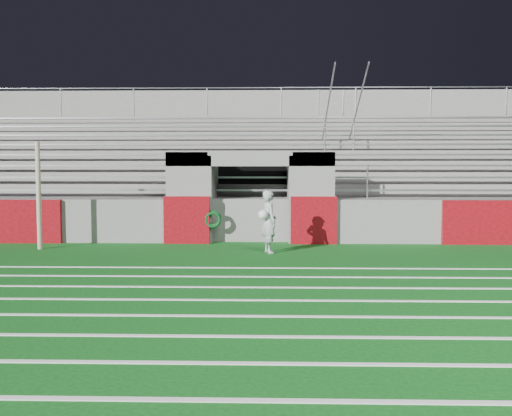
{
  "coord_description": "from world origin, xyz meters",
  "views": [
    {
      "loc": [
        0.59,
        -13.11,
        2.14
      ],
      "look_at": [
        0.2,
        1.8,
        1.1
      ],
      "focal_mm": 40.0,
      "sensor_mm": 36.0,
      "label": 1
    }
  ],
  "objects": [
    {
      "name": "stadium_structure",
      "position": [
        0.0,
        7.97,
        1.49
      ],
      "size": [
        26.0,
        8.48,
        5.42
      ],
      "color": "slate",
      "rests_on": "ground"
    },
    {
      "name": "goalkeeper_with_ball",
      "position": [
        0.54,
        1.24,
        0.8
      ],
      "size": [
        0.55,
        0.67,
        1.59
      ],
      "color": "#A0A6A9",
      "rests_on": "ground"
    },
    {
      "name": "field_post",
      "position": [
        -5.54,
        1.75,
        1.42
      ],
      "size": [
        0.13,
        0.13,
        2.84
      ],
      "primitive_type": "cylinder",
      "color": "tan",
      "rests_on": "ground"
    },
    {
      "name": "field_markings",
      "position": [
        0.0,
        -5.0,
        0.01
      ],
      "size": [
        28.0,
        8.09,
        0.01
      ],
      "color": "white",
      "rests_on": "ground"
    },
    {
      "name": "ground",
      "position": [
        0.0,
        0.0,
        0.0
      ],
      "size": [
        90.0,
        90.0,
        0.0
      ],
      "primitive_type": "plane",
      "color": "#0C4C13",
      "rests_on": "ground"
    },
    {
      "name": "hose_coil",
      "position": [
        -1.05,
        2.93,
        0.7
      ],
      "size": [
        0.48,
        0.14,
        0.51
      ],
      "color": "#0D4117",
      "rests_on": "ground"
    }
  ]
}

